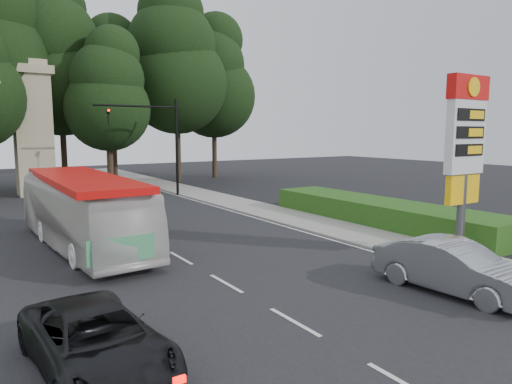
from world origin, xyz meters
TOP-DOWN VIEW (x-y plane):
  - ground at (0.00, 0.00)m, footprint 120.00×120.00m
  - road_surface at (0.00, 12.00)m, footprint 14.00×80.00m
  - sidewalk_right at (8.50, 12.00)m, footprint 3.00×80.00m
  - hedge at (11.50, 8.00)m, footprint 3.00×14.00m
  - gas_station_pylon at (9.20, 1.99)m, footprint 2.10×0.45m
  - traffic_signal_mast at (5.68, 24.00)m, footprint 6.10×0.35m
  - monument at (-2.00, 30.00)m, footprint 3.00×3.00m
  - tree_center_right at (1.00, 35.00)m, footprint 9.24×9.24m
  - tree_east_near at (6.00, 37.00)m, footprint 8.12×8.12m
  - tree_east_mid at (11.00, 33.00)m, footprint 9.52×9.52m
  - tree_far_east at (16.00, 35.00)m, footprint 8.68×8.68m
  - tree_monument_right at (3.50, 29.50)m, footprint 6.72×6.72m
  - transit_bus at (-2.68, 11.21)m, footprint 3.23×10.94m
  - sedan_silver at (5.30, -0.35)m, footprint 2.06×4.87m
  - suv_charcoal at (-4.74, 0.81)m, footprint 2.52×4.83m

SIDE VIEW (x-z plane):
  - ground at x=0.00m, z-range 0.00..0.00m
  - road_surface at x=0.00m, z-range 0.00..0.02m
  - sidewalk_right at x=8.50m, z-range 0.00..0.12m
  - hedge at x=11.50m, z-range 0.00..1.20m
  - suv_charcoal at x=-4.74m, z-range 0.00..1.30m
  - sedan_silver at x=5.30m, z-range 0.00..1.56m
  - transit_bus at x=-2.68m, z-range 0.00..3.01m
  - gas_station_pylon at x=9.20m, z-range 1.02..7.87m
  - traffic_signal_mast at x=5.68m, z-range 1.07..8.27m
  - monument at x=-2.00m, z-range 0.08..10.13m
  - tree_monument_right at x=3.50m, z-range 1.41..14.61m
  - tree_east_near at x=6.00m, z-range 1.71..17.66m
  - tree_far_east at x=16.00m, z-range 1.83..18.88m
  - tree_center_right at x=1.00m, z-range 1.94..20.09m
  - tree_east_mid at x=11.00m, z-range 2.00..20.70m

